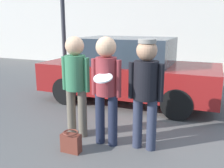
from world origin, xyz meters
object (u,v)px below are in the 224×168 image
Objects in this scene: person_left at (76,78)px; person_middle_with_frisbee at (106,83)px; parked_car_near at (128,70)px; handbag at (71,142)px; person_right at (146,85)px.

person_middle_with_frisbee is (0.60, -0.11, 0.00)m from person_left.
parked_car_near reaches higher than handbag.
person_left is at bearing -93.92° from parked_car_near.
parked_car_near is (-0.45, 2.34, -0.24)m from person_middle_with_frisbee.
person_middle_with_frisbee is 2.39m from parked_car_near.
parked_car_near is 2.86m from handbag.
person_left is at bearing 169.90° from person_middle_with_frisbee.
handbag is at bearing -88.68° from parked_car_near.
parked_car_near is 12.93× the size of handbag.
handbag is (0.22, -0.56, -0.86)m from person_left.
parked_car_near is (-1.05, 2.25, -0.24)m from person_right.
person_right is at bearing -0.85° from person_left.
person_middle_with_frisbee is at bearing -79.16° from parked_car_near.
person_middle_with_frisbee reaches higher than handbag.
person_middle_with_frisbee is 0.41× the size of parked_car_near.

